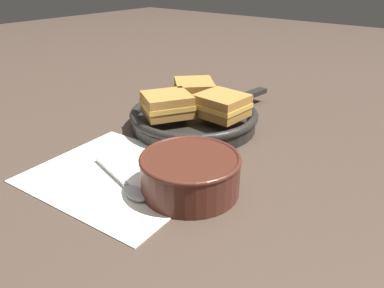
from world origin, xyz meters
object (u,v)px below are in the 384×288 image
(skillet, at_px, (195,118))
(sandwich_near_right, at_px, (194,91))
(soup_bowl, at_px, (190,172))
(spoon, at_px, (128,186))
(sandwich_near_left, at_px, (220,105))
(sandwich_far_left, at_px, (167,105))

(skillet, bearing_deg, sandwich_near_right, 129.36)
(soup_bowl, xyz_separation_m, spoon, (-0.08, -0.06, -0.03))
(sandwich_near_left, distance_m, sandwich_far_left, 0.11)
(spoon, bearing_deg, sandwich_far_left, 131.10)
(spoon, height_order, sandwich_near_right, sandwich_near_right)
(skillet, xyz_separation_m, sandwich_near_left, (0.06, 0.01, 0.04))
(sandwich_near_left, distance_m, sandwich_near_right, 0.11)
(spoon, relative_size, skillet, 0.42)
(sandwich_near_left, height_order, sandwich_near_right, same)
(spoon, relative_size, sandwich_near_right, 1.29)
(sandwich_near_right, bearing_deg, sandwich_near_left, -22.01)
(sandwich_near_right, bearing_deg, sandwich_far_left, -82.01)
(sandwich_far_left, bearing_deg, sandwich_near_right, 97.99)
(soup_bowl, height_order, sandwich_near_left, sandwich_near_left)
(spoon, bearing_deg, skillet, 121.09)
(sandwich_near_left, xyz_separation_m, sandwich_near_right, (-0.10, 0.04, 0.00))
(spoon, distance_m, skillet, 0.29)
(spoon, bearing_deg, soup_bowl, 52.86)
(soup_bowl, xyz_separation_m, sandwich_near_left, (-0.10, 0.22, 0.03))
(skillet, relative_size, sandwich_near_left, 3.90)
(soup_bowl, relative_size, sandwich_near_right, 1.22)
(spoon, distance_m, sandwich_near_right, 0.35)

